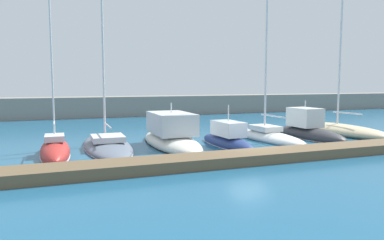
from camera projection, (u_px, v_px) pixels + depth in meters
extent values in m
plane|color=#1E567A|center=(249.00, 154.00, 22.87)|extent=(120.00, 120.00, 0.00)
cube|color=brown|center=(267.00, 156.00, 20.95)|extent=(29.17, 2.16, 0.58)
cube|color=gray|center=(143.00, 106.00, 49.95)|extent=(108.00, 3.98, 2.63)
ellipsoid|color=#B72D28|center=(55.00, 151.00, 22.49)|extent=(1.79, 7.03, 1.35)
ellipsoid|color=silver|center=(55.00, 155.00, 22.52)|extent=(1.81, 7.10, 0.12)
cylinder|color=silver|center=(51.00, 51.00, 22.25)|extent=(0.11, 0.11, 10.95)
cylinder|color=silver|center=(54.00, 123.00, 21.82)|extent=(0.09, 2.17, 0.08)
cube|color=silver|center=(55.00, 138.00, 22.34)|extent=(1.15, 1.69, 0.36)
ellipsoid|color=slate|center=(107.00, 146.00, 25.10)|extent=(3.20, 10.22, 0.84)
ellipsoid|color=silver|center=(107.00, 147.00, 25.11)|extent=(3.23, 10.32, 0.12)
cylinder|color=silver|center=(103.00, 34.00, 25.28)|extent=(0.15, 0.15, 14.61)
cylinder|color=silver|center=(108.00, 126.00, 24.17)|extent=(0.14, 3.30, 0.11)
cube|color=silver|center=(108.00, 138.00, 24.50)|extent=(2.13, 2.36, 0.38)
ellipsoid|color=silver|center=(171.00, 142.00, 26.11)|extent=(3.05, 9.57, 1.29)
ellipsoid|color=black|center=(171.00, 145.00, 26.13)|extent=(3.08, 9.66, 0.12)
cube|color=silver|center=(171.00, 123.00, 25.89)|extent=(2.60, 4.40, 1.49)
cube|color=black|center=(165.00, 118.00, 27.32)|extent=(2.34, 1.10, 0.83)
cylinder|color=silver|center=(171.00, 108.00, 25.78)|extent=(0.08, 0.08, 0.70)
ellipsoid|color=navy|center=(227.00, 143.00, 25.76)|extent=(2.10, 6.60, 1.13)
ellipsoid|color=silver|center=(227.00, 146.00, 25.78)|extent=(2.12, 6.66, 0.12)
cube|color=silver|center=(228.00, 129.00, 25.49)|extent=(1.63, 2.79, 1.02)
cube|color=black|center=(220.00, 125.00, 26.52)|extent=(1.36, 0.76, 0.57)
cylinder|color=silver|center=(228.00, 113.00, 25.38)|extent=(0.08, 0.08, 1.15)
ellipsoid|color=white|center=(266.00, 137.00, 28.86)|extent=(3.00, 9.05, 0.99)
cylinder|color=silver|center=(266.00, 48.00, 28.36)|extent=(0.16, 0.16, 13.01)
cylinder|color=silver|center=(273.00, 116.00, 27.94)|extent=(0.28, 3.07, 0.11)
cube|color=silver|center=(265.00, 128.00, 28.94)|extent=(1.82, 2.50, 0.40)
ellipsoid|color=#2D2D33|center=(309.00, 135.00, 29.58)|extent=(2.58, 7.79, 1.20)
ellipsoid|color=silver|center=(309.00, 138.00, 29.60)|extent=(2.61, 7.87, 0.12)
cube|color=silver|center=(305.00, 117.00, 30.00)|extent=(1.93, 2.69, 1.55)
cube|color=black|center=(301.00, 114.00, 30.45)|extent=(1.68, 0.71, 0.87)
cylinder|color=silver|center=(305.00, 104.00, 29.89)|extent=(0.08, 0.08, 0.62)
ellipsoid|color=beige|center=(340.00, 130.00, 31.98)|extent=(4.09, 10.40, 1.16)
cylinder|color=silver|center=(341.00, 39.00, 31.42)|extent=(0.17, 0.17, 14.76)
cylinder|color=silver|center=(347.00, 113.00, 31.16)|extent=(0.37, 3.08, 0.12)
sphere|color=yellow|center=(166.00, 124.00, 39.83)|extent=(0.62, 0.62, 0.62)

